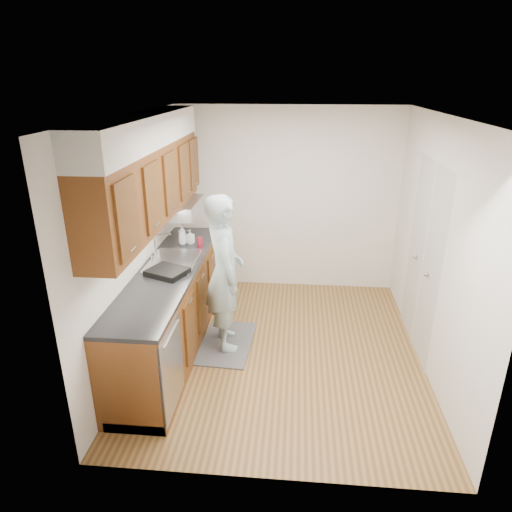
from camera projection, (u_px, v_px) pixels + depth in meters
The scene contains 14 objects.
floor at pixel (280, 350), 5.06m from camera, with size 3.50×3.50×0.00m, color olive.
ceiling at pixel (286, 115), 4.14m from camera, with size 3.50×3.50×0.00m, color white.
wall_left at pixel (138, 240), 4.73m from camera, with size 0.02×3.50×2.50m, color silver.
wall_right at pixel (436, 249), 4.47m from camera, with size 0.02×3.50×2.50m, color silver.
wall_back at pixel (287, 201), 6.22m from camera, with size 3.00×0.02×2.50m, color silver.
counter at pixel (172, 306), 4.98m from camera, with size 0.64×2.80×1.30m.
upper_cabinets at pixel (150, 172), 4.50m from camera, with size 0.47×2.80×1.21m.
closet_door at pixel (424, 259), 4.84m from camera, with size 0.02×1.22×2.05m, color silver.
floor_mat at pixel (226, 343), 5.18m from camera, with size 0.56×0.96×0.02m, color slate.
person at pixel (224, 263), 4.82m from camera, with size 0.69×0.46×1.95m, color #9EBBC0.
soap_bottle_a at pixel (182, 235), 5.46m from camera, with size 0.09×0.09×0.24m, color silver.
soap_bottle_b at pixel (190, 236), 5.51m from camera, with size 0.08×0.08×0.17m, color silver.
soda_can at pixel (200, 242), 5.39m from camera, with size 0.07×0.07×0.12m, color #BF2038.
dish_rack at pixel (167, 272), 4.65m from camera, with size 0.37×0.31×0.06m, color black.
Camera 1 is at (0.12, -4.33, 2.83)m, focal length 32.00 mm.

